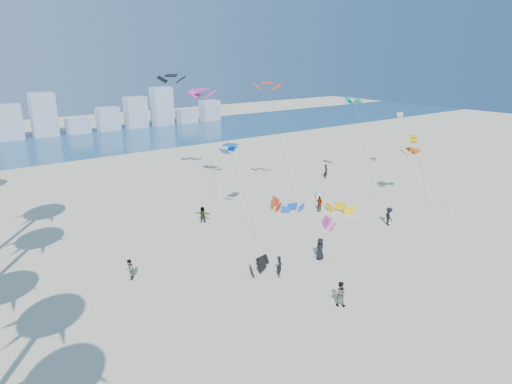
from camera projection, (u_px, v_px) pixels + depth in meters
ground at (387, 348)px, 24.87m from camera, size 220.00×220.00×0.00m
ocean at (52, 145)px, 79.92m from camera, size 220.00×220.00×0.00m
kitesurfer_near at (280, 266)px, 32.70m from camera, size 0.68×0.65×1.56m
kitesurfer_mid at (340, 294)px, 28.83m from camera, size 1.00×1.03×1.68m
kitesurfers_far at (294, 217)px, 42.29m from camera, size 31.80×17.67×1.85m
grounded_kites at (304, 213)px, 44.71m from camera, size 18.69×13.37×0.96m
flying_kites at (279, 103)px, 48.08m from camera, size 31.03×27.82×13.73m
distant_skyline at (30, 122)px, 85.98m from camera, size 85.00×3.00×8.40m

